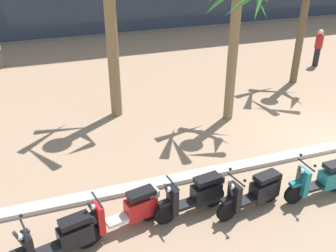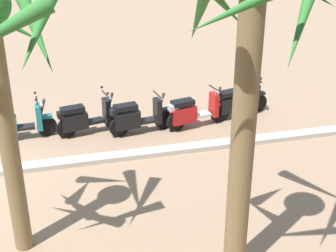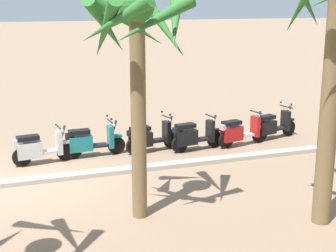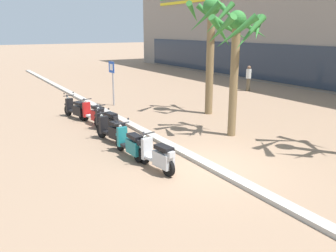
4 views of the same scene
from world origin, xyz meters
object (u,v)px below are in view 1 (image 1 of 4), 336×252
at_px(scooter_black_mid_front, 62,239).
at_px(scooter_teal_gap_after_mid, 323,179).
at_px(scooter_red_mid_rear, 128,211).
at_px(scooter_black_tail_end, 255,192).
at_px(palm_tree_mid_walkway, 237,8).
at_px(scooter_black_last_in_row, 196,195).
at_px(pedestrian_by_palm_tree, 318,47).

height_order(scooter_black_mid_front, scooter_teal_gap_after_mid, same).
distance_m(scooter_black_mid_front, scooter_red_mid_rear, 1.46).
xyz_separation_m(scooter_black_mid_front, scooter_red_mid_rear, (1.41, 0.38, 0.00)).
bearing_deg(scooter_black_tail_end, scooter_red_mid_rear, 173.89).
height_order(scooter_black_mid_front, palm_tree_mid_walkway, palm_tree_mid_walkway).
bearing_deg(scooter_red_mid_rear, scooter_black_last_in_row, -0.03).
relative_size(scooter_black_mid_front, pedestrian_by_palm_tree, 1.06).
bearing_deg(pedestrian_by_palm_tree, scooter_red_mid_rear, -144.64).
distance_m(scooter_black_mid_front, scooter_black_last_in_row, 2.99).
distance_m(scooter_red_mid_rear, scooter_black_last_in_row, 1.55).
xyz_separation_m(scooter_black_mid_front, palm_tree_mid_walkway, (5.85, 4.46, 3.17)).
bearing_deg(scooter_black_tail_end, scooter_teal_gap_after_mid, -3.45).
relative_size(scooter_black_last_in_row, palm_tree_mid_walkway, 0.38).
height_order(scooter_black_last_in_row, scooter_teal_gap_after_mid, scooter_teal_gap_after_mid).
bearing_deg(scooter_black_mid_front, scooter_teal_gap_after_mid, -0.33).
xyz_separation_m(scooter_teal_gap_after_mid, palm_tree_mid_walkway, (-0.22, 4.49, 3.17)).
height_order(scooter_red_mid_rear, scooter_black_tail_end, scooter_black_tail_end).
height_order(scooter_red_mid_rear, pedestrian_by_palm_tree, pedestrian_by_palm_tree).
bearing_deg(scooter_teal_gap_after_mid, scooter_black_last_in_row, 172.39).
xyz_separation_m(scooter_black_last_in_row, scooter_black_tail_end, (1.32, -0.31, -0.01)).
bearing_deg(palm_tree_mid_walkway, scooter_red_mid_rear, -137.44).
bearing_deg(palm_tree_mid_walkway, pedestrian_by_palm_tree, 29.30).
xyz_separation_m(scooter_black_mid_front, scooter_teal_gap_after_mid, (6.07, -0.03, 0.01)).
height_order(scooter_black_last_in_row, scooter_black_tail_end, scooter_black_tail_end).
height_order(scooter_black_tail_end, palm_tree_mid_walkway, palm_tree_mid_walkway).
relative_size(scooter_black_mid_front, scooter_red_mid_rear, 0.96).
bearing_deg(scooter_red_mid_rear, scooter_teal_gap_after_mid, -5.10).
relative_size(scooter_black_mid_front, scooter_black_last_in_row, 1.00).
xyz_separation_m(scooter_black_last_in_row, palm_tree_mid_walkway, (2.89, 4.08, 3.16)).
distance_m(scooter_black_mid_front, scooter_teal_gap_after_mid, 6.07).
bearing_deg(scooter_black_mid_front, scooter_red_mid_rear, 15.07).
height_order(scooter_black_mid_front, scooter_black_tail_end, same).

